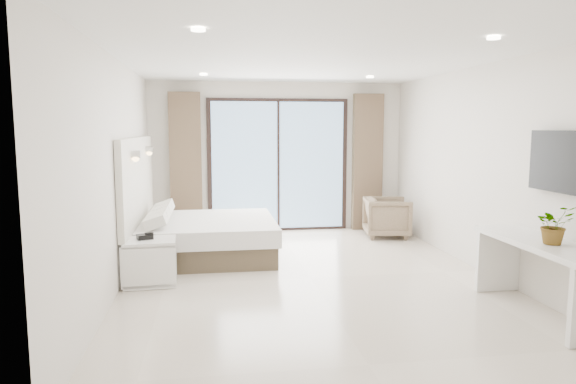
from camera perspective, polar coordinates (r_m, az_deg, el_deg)
name	(u,v)px	position (r m, az deg, el deg)	size (l,w,h in m)	color
ground	(310,278)	(6.57, 2.49, -9.52)	(6.20, 6.20, 0.00)	beige
room_shell	(285,150)	(7.12, -0.35, 4.71)	(4.62, 6.22, 2.72)	silver
bed	(205,237)	(7.65, -9.21, -4.97)	(1.98, 1.88, 0.69)	brown
nightstand	(151,262)	(6.46, -15.02, -7.51)	(0.63, 0.52, 0.55)	white
phone	(145,237)	(6.42, -15.62, -4.81)	(0.18, 0.14, 0.06)	black
console_desk	(541,260)	(5.77, 26.33, -6.80)	(0.54, 1.72, 0.77)	white
plant	(554,229)	(5.57, 27.44, -3.66)	(0.34, 0.38, 0.30)	#33662D
armchair	(387,215)	(9.06, 10.96, -2.56)	(0.73, 0.69, 0.75)	#806754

